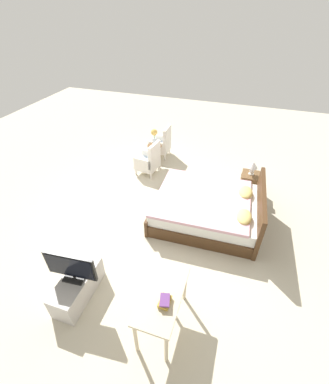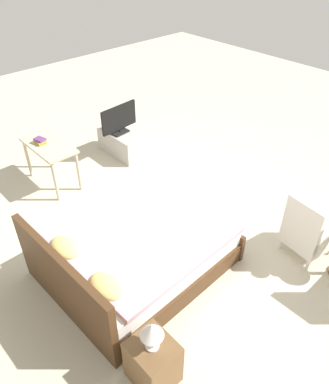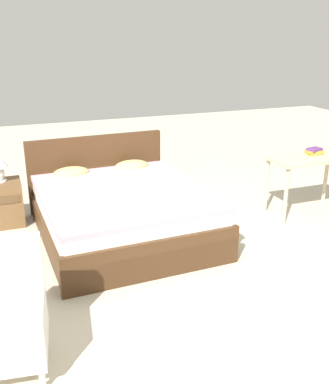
{
  "view_description": "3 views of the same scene",
  "coord_description": "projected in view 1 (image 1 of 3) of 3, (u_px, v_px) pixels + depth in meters",
  "views": [
    {
      "loc": [
        4.03,
        1.33,
        3.89
      ],
      "look_at": [
        -0.1,
        -0.03,
        0.56
      ],
      "focal_mm": 24.0,
      "sensor_mm": 36.0,
      "label": 1
    },
    {
      "loc": [
        -2.88,
        2.89,
        3.73
      ],
      "look_at": [
        0.18,
        0.08,
        0.61
      ],
      "focal_mm": 35.0,
      "sensor_mm": 36.0,
      "label": 2
    },
    {
      "loc": [
        -1.4,
        -3.72,
        2.24
      ],
      "look_at": [
        0.11,
        0.23,
        0.72
      ],
      "focal_mm": 42.0,
      "sensor_mm": 36.0,
      "label": 3
    }
  ],
  "objects": [
    {
      "name": "vanity_desk",
      "position": [
        162.0,
        298.0,
        3.47
      ],
      "size": [
        1.04,
        0.52,
        0.75
      ],
      "color": "beige",
      "rests_on": "ground_plane"
    },
    {
      "name": "tv_flatscreen",
      "position": [
        71.0,
        267.0,
        3.77
      ],
      "size": [
        0.23,
        0.78,
        0.53
      ],
      "color": "black",
      "rests_on": "tv_stand"
    },
    {
      "name": "ground_plane",
      "position": [
        164.0,
        215.0,
        5.74
      ],
      "size": [
        16.0,
        16.0,
        0.0
      ],
      "primitive_type": "plane",
      "color": "beige"
    },
    {
      "name": "nightstand",
      "position": [
        249.0,
        184.0,
        6.22
      ],
      "size": [
        0.44,
        0.41,
        0.55
      ],
      "color": "brown",
      "rests_on": "ground_plane"
    },
    {
      "name": "tv_stand",
      "position": [
        78.0,
        287.0,
        4.07
      ],
      "size": [
        0.96,
        0.4,
        0.45
      ],
      "color": "#B7B2AD",
      "rests_on": "ground_plane"
    },
    {
      "name": "flower_vase",
      "position": [
        154.0,
        136.0,
        6.97
      ],
      "size": [
        0.17,
        0.17,
        0.48
      ],
      "color": "silver",
      "rests_on": "side_table"
    },
    {
      "name": "side_table",
      "position": [
        155.0,
        152.0,
        7.28
      ],
      "size": [
        0.4,
        0.4,
        0.58
      ],
      "color": "brown",
      "rests_on": "ground_plane"
    },
    {
      "name": "armchair_by_window_left",
      "position": [
        162.0,
        144.0,
        7.66
      ],
      "size": [
        0.54,
        0.54,
        0.92
      ],
      "color": "white",
      "rests_on": "ground_plane"
    },
    {
      "name": "bed",
      "position": [
        208.0,
        208.0,
        5.46
      ],
      "size": [
        1.86,
        2.22,
        0.96
      ],
      "color": "#472D19",
      "rests_on": "ground_plane"
    },
    {
      "name": "book_stack",
      "position": [
        165.0,
        301.0,
        3.28
      ],
      "size": [
        0.21,
        0.17,
        0.08
      ],
      "color": "#B79333",
      "rests_on": "vanity_desk"
    },
    {
      "name": "armchair_by_window_right",
      "position": [
        149.0,
        161.0,
        6.86
      ],
      "size": [
        0.61,
        0.61,
        0.92
      ],
      "color": "white",
      "rests_on": "ground_plane"
    },
    {
      "name": "table_lamp",
      "position": [
        253.0,
        166.0,
        5.92
      ],
      "size": [
        0.22,
        0.22,
        0.33
      ],
      "color": "silver",
      "rests_on": "nightstand"
    }
  ]
}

